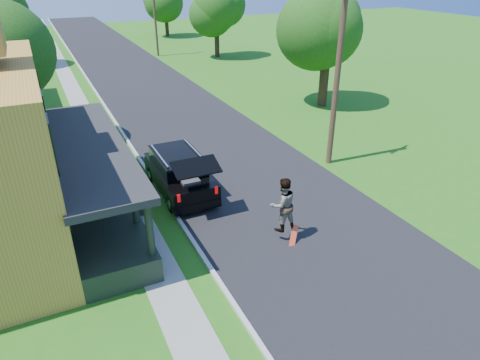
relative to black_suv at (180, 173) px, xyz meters
name	(u,v)px	position (x,y,z in m)	size (l,w,h in m)	color
ground	(328,253)	(3.20, -6.55, -0.90)	(140.00, 140.00, 0.00)	#256514
street	(164,103)	(3.20, 13.45, -0.90)	(8.00, 120.00, 0.02)	black
curb	(107,110)	(-0.85, 13.45, -0.90)	(0.15, 120.00, 0.12)	#A6A7A1
sidewalk	(84,113)	(-2.40, 13.45, -0.90)	(1.30, 120.00, 0.03)	gray
front_walk	(26,232)	(-6.30, -0.55, -0.90)	(6.50, 1.20, 0.03)	gray
black_suv	(180,173)	(0.00, 0.00, 0.00)	(1.96, 5.07, 2.36)	black
skateboarder	(283,205)	(2.20, -5.05, 0.52)	(1.01, 0.79, 2.05)	black
skateboard	(294,236)	(2.47, -5.46, -0.65)	(0.58, 0.51, 0.67)	red
tree_right_near	(328,26)	(13.15, 8.03, 4.50)	(5.82, 5.89, 8.17)	black
tree_right_mid	(216,7)	(13.30, 27.60, 4.14)	(5.14, 4.87, 7.47)	black
utility_pole_near	(338,73)	(7.79, -0.27, 3.64)	(1.66, 0.58, 8.79)	#442C1F
utility_pole_far	(155,12)	(7.70, 30.86, 3.54)	(1.46, 0.29, 8.62)	#442C1F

